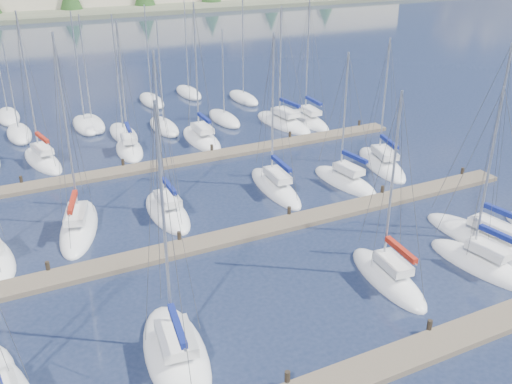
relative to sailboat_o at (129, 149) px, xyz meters
name	(u,v)px	position (x,y,z in m)	size (l,w,h in m)	color
ground	(96,86)	(2.45, 25.25, -0.20)	(400.00, 400.00, 0.00)	#232D47
dock_near	(374,368)	(2.45, -32.74, -0.04)	(44.00, 1.93, 1.10)	#6B5E4C
dock_mid	(242,234)	(2.45, -18.74, -0.04)	(44.00, 1.93, 1.10)	#6B5E4C
dock_far	(172,163)	(2.45, -4.74, -0.04)	(44.00, 1.93, 1.10)	#6B5E4C
sailboat_o	(129,149)	(0.00, 0.00, 0.00)	(3.06, 6.52, 12.11)	white
sailboat_e	(481,264)	(13.52, -28.43, -0.01)	(3.29, 7.30, 11.50)	white
sailboat_r	(308,120)	(18.94, 0.20, -0.01)	(2.66, 7.90, 12.90)	white
sailboat_i	(79,227)	(-6.92, -13.05, 0.00)	(4.56, 8.54, 13.50)	white
sailboat_m	(382,164)	(18.20, -13.00, -0.02)	(4.39, 8.37, 11.31)	white
sailboat_d	(388,278)	(7.66, -27.14, -0.01)	(2.83, 7.11, 11.65)	white
sailboat_f	(487,241)	(16.00, -26.59, -0.02)	(3.90, 9.60, 13.24)	white
sailboat_k	(275,187)	(7.86, -13.21, -0.01)	(2.82, 8.25, 12.47)	white
sailboat_q	(283,123)	(16.28, 0.76, -0.03)	(3.86, 8.81, 12.36)	white
sailboat_n	(43,160)	(-7.39, 0.62, 0.00)	(3.50, 7.54, 13.27)	white
sailboat_j	(167,212)	(-0.91, -13.51, -0.01)	(2.62, 7.08, 12.06)	white
sailboat_p	(202,139)	(6.89, -0.23, -0.01)	(2.84, 7.87, 13.29)	white
sailboat_c	(176,353)	(-5.25, -27.83, -0.02)	(3.86, 8.00, 12.92)	white
sailboat_l	(345,181)	(13.34, -14.64, -0.01)	(3.04, 7.19, 10.90)	white
distant_boats	(88,123)	(-1.89, 9.01, 0.09)	(36.93, 20.75, 13.30)	#9EA0A5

